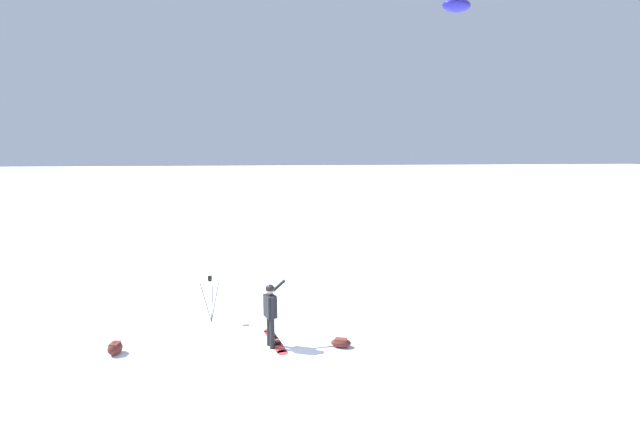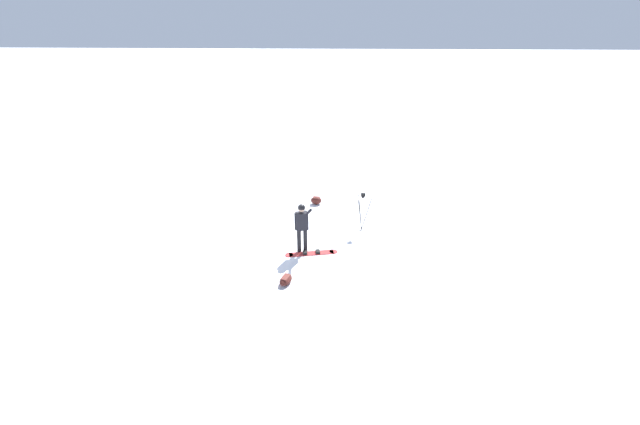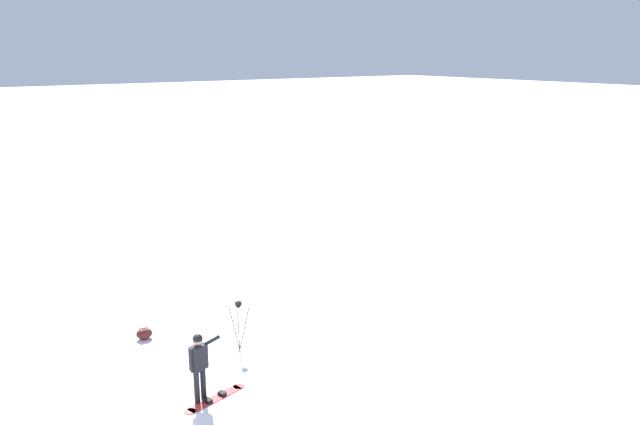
# 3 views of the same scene
# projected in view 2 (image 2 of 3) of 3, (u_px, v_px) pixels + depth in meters

# --- Properties ---
(ground_plane) EXTENTS (300.00, 300.00, 0.00)m
(ground_plane) POSITION_uv_depth(u_px,v_px,m) (288.00, 241.00, 14.48)
(ground_plane) COLOR white
(snowboarder) EXTENTS (0.65, 0.64, 1.82)m
(snowboarder) POSITION_uv_depth(u_px,v_px,m) (302.00, 223.00, 13.32)
(snowboarder) COLOR black
(snowboarder) RESTS_ON ground_plane
(snowboard) EXTENTS (0.63, 1.78, 0.10)m
(snowboard) POSITION_uv_depth(u_px,v_px,m) (311.00, 253.00, 13.65)
(snowboard) COLOR #B23333
(snowboard) RESTS_ON ground_plane
(gear_bag_large) EXTENTS (0.63, 0.47, 0.24)m
(gear_bag_large) POSITION_uv_depth(u_px,v_px,m) (286.00, 280.00, 12.02)
(gear_bag_large) COLOR #4C1E19
(gear_bag_large) RESTS_ON ground_plane
(camera_tripod) EXTENTS (0.60, 0.52, 1.50)m
(camera_tripod) POSITION_uv_depth(u_px,v_px,m) (363.00, 204.00, 14.85)
(camera_tripod) COLOR #262628
(camera_tripod) RESTS_ON ground_plane
(gear_bag_small) EXTENTS (0.42, 0.52, 0.34)m
(gear_bag_small) POSITION_uv_depth(u_px,v_px,m) (316.00, 200.00, 17.44)
(gear_bag_small) COLOR #4C1E19
(gear_bag_small) RESTS_ON ground_plane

